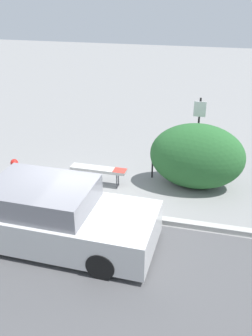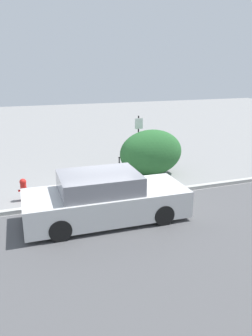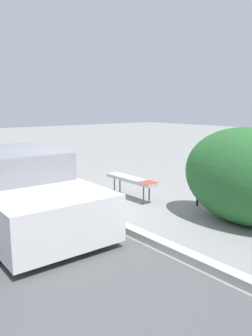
# 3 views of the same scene
# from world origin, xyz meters

# --- Properties ---
(ground_plane) EXTENTS (60.00, 60.00, 0.00)m
(ground_plane) POSITION_xyz_m (0.00, 0.00, 0.00)
(ground_plane) COLOR gray
(road_strip) EXTENTS (60.00, 10.00, 0.01)m
(road_strip) POSITION_xyz_m (0.00, -5.15, 0.00)
(road_strip) COLOR #4C4C4F
(road_strip) RESTS_ON ground_plane
(curb) EXTENTS (60.00, 0.20, 0.13)m
(curb) POSITION_xyz_m (0.00, 0.00, 0.07)
(curb) COLOR #A8A8A3
(curb) RESTS_ON ground_plane
(bench) EXTENTS (1.65, 0.35, 0.54)m
(bench) POSITION_xyz_m (-0.20, 1.50, 0.48)
(bench) COLOR #515156
(bench) RESTS_ON ground_plane
(bike_rack) EXTENTS (0.55, 0.18, 0.83)m
(bike_rack) POSITION_xyz_m (1.47, 2.37, 0.50)
(bike_rack) COLOR black
(bike_rack) RESTS_ON ground_plane
(sign_post) EXTENTS (0.36, 0.08, 2.30)m
(sign_post) POSITION_xyz_m (2.43, 3.26, 1.38)
(sign_post) COLOR black
(sign_post) RESTS_ON ground_plane
(fire_hydrant) EXTENTS (0.36, 0.22, 0.77)m
(fire_hydrant) POSITION_xyz_m (-2.59, 0.98, 0.41)
(fire_hydrant) COLOR red
(fire_hydrant) RESTS_ON ground_plane
(shrub_hedge) EXTENTS (2.66, 1.55, 1.90)m
(shrub_hedge) POSITION_xyz_m (2.53, 2.07, 0.95)
(shrub_hedge) COLOR #28602D
(shrub_hedge) RESTS_ON ground_plane
(parked_car_near) EXTENTS (4.72, 1.96, 1.43)m
(parked_car_near) POSITION_xyz_m (-0.42, -1.32, 0.65)
(parked_car_near) COLOR black
(parked_car_near) RESTS_ON ground_plane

